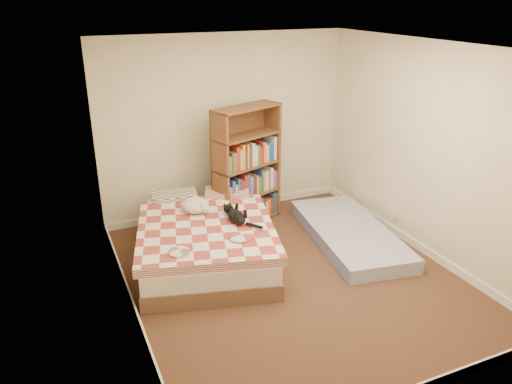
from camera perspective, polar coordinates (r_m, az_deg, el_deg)
name	(u,v)px	position (r m, az deg, el deg)	size (l,w,h in m)	color
room	(293,176)	(5.19, 4.26, 1.81)	(3.51, 4.01, 2.51)	#47291E
bed	(205,238)	(5.99, -5.86, -5.28)	(1.93, 2.38, 0.56)	brown
bookshelf	(246,181)	(6.78, -1.12, 1.25)	(1.08, 0.64, 1.62)	#552F1D
floor_mattress	(349,234)	(6.54, 10.60, -4.70)	(0.91, 2.01, 0.18)	#7583C3
black_cat	(235,215)	(5.81, -2.36, -2.64)	(0.23, 0.65, 0.15)	black
white_dog	(196,205)	(6.05, -6.83, -1.53)	(0.39, 0.42, 0.17)	silver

